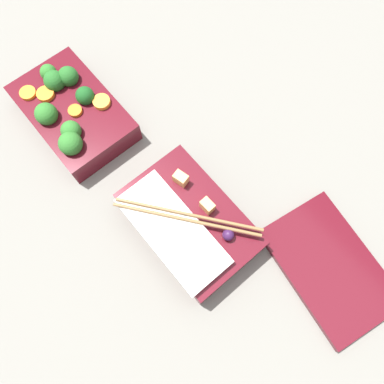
{
  "coord_description": "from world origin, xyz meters",
  "views": [
    {
      "loc": [
        0.26,
        -0.09,
        0.6
      ],
      "look_at": [
        0.11,
        0.03,
        0.05
      ],
      "focal_mm": 35.0,
      "sensor_mm": 36.0,
      "label": 1
    }
  ],
  "objects": [
    {
      "name": "bento_lid",
      "position": [
        0.34,
        0.12,
        0.01
      ],
      "size": [
        0.23,
        0.16,
        0.01
      ],
      "primitive_type": "cube",
      "rotation": [
        0.0,
        0.0,
        -0.16
      ],
      "color": "#510F19",
      "rests_on": "ground_plane"
    },
    {
      "name": "bento_tray_rice",
      "position": [
        0.14,
        -0.01,
        0.03
      ],
      "size": [
        0.21,
        0.15,
        0.07
      ],
      "color": "#510F19",
      "rests_on": "ground_plane"
    },
    {
      "name": "ground_plane",
      "position": [
        0.0,
        0.0,
        0.0
      ],
      "size": [
        3.0,
        3.0,
        0.0
      ],
      "primitive_type": "plane",
      "color": "slate"
    },
    {
      "name": "bento_tray_vegetable",
      "position": [
        -0.14,
        -0.03,
        0.03
      ],
      "size": [
        0.21,
        0.14,
        0.08
      ],
      "color": "#510F19",
      "rests_on": "ground_plane"
    }
  ]
}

